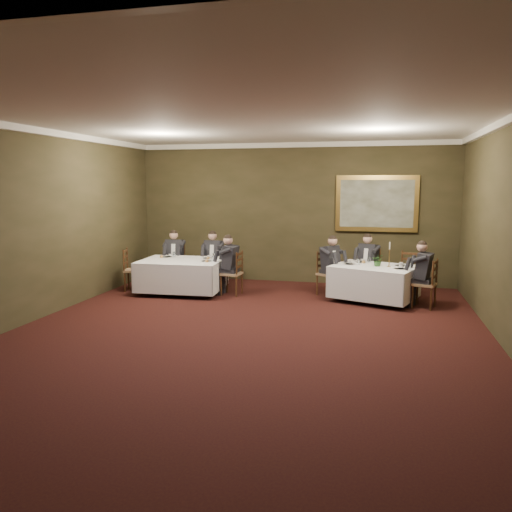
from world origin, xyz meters
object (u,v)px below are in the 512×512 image
at_px(chair_main_backleft, 368,279).
at_px(diner_sec_backleft, 175,264).
at_px(chair_main_backright, 407,284).
at_px(chair_sec_endleft, 134,279).
at_px(diner_main_endleft, 329,273).
at_px(chair_sec_endright, 232,282).
at_px(chair_sec_backleft, 176,273).
at_px(painting, 377,204).
at_px(diner_main_backleft, 368,270).
at_px(chair_sec_backright, 214,274).
at_px(diner_sec_endright, 232,272).
at_px(chair_main_endright, 424,294).
at_px(table_main, 374,280).
at_px(centerpiece, 378,260).
at_px(table_second, 182,273).
at_px(diner_sec_backright, 214,265).
at_px(candlestick, 389,257).
at_px(chair_main_endleft, 328,283).
at_px(diner_main_endright, 424,283).

height_order(chair_main_backleft, diner_sec_backleft, diner_sec_backleft).
distance_m(chair_main_backright, chair_sec_endleft, 6.27).
height_order(chair_main_backright, diner_sec_backleft, diner_sec_backleft).
height_order(diner_main_endleft, chair_sec_endright, diner_main_endleft).
height_order(chair_sec_backleft, painting, painting).
height_order(diner_main_backleft, chair_sec_endleft, diner_main_backleft).
bearing_deg(chair_sec_backright, chair_main_backright, -179.91).
bearing_deg(diner_sec_endright, diner_sec_backleft, 67.58).
bearing_deg(chair_main_backleft, chair_main_endright, 156.73).
height_order(table_main, chair_sec_backright, chair_sec_backright).
relative_size(chair_sec_backright, centerpiece, 3.70).
bearing_deg(chair_main_endright, diner_main_backleft, 58.90).
xyz_separation_m(chair_main_backleft, chair_main_backright, (0.85, -0.30, 0.00)).
height_order(chair_main_backleft, chair_main_endright, same).
height_order(diner_sec_backleft, centerpiece, diner_sec_backleft).
bearing_deg(table_second, painting, 23.11).
xyz_separation_m(diner_sec_backright, chair_sec_endright, (0.73, -0.92, -0.23)).
relative_size(table_second, chair_sec_endright, 1.94).
xyz_separation_m(diner_sec_backleft, chair_sec_endleft, (-0.63, -0.98, -0.23)).
xyz_separation_m(chair_sec_endright, chair_sec_endleft, (-2.37, -0.12, 0.00)).
bearing_deg(chair_main_backright, chair_sec_backright, 19.57).
xyz_separation_m(diner_main_backleft, chair_main_endright, (1.14, -1.31, -0.23)).
bearing_deg(candlestick, table_second, -178.27).
distance_m(diner_sec_backleft, centerpiece, 5.00).
height_order(diner_main_endleft, chair_sec_backright, diner_main_endleft).
distance_m(diner_sec_backleft, diner_sec_backright, 1.01).
relative_size(chair_main_backleft, chair_main_backright, 1.00).
relative_size(chair_main_endright, chair_sec_endright, 1.00).
bearing_deg(table_main, diner_sec_backleft, 171.11).
relative_size(table_main, chair_main_endleft, 2.01).
xyz_separation_m(table_main, chair_main_endright, (1.00, -0.36, -0.17)).
bearing_deg(diner_sec_backleft, diner_main_backleft, 175.48).
bearing_deg(chair_main_endright, diner_main_endright, 90.00).
distance_m(diner_sec_endright, centerpiece, 3.23).
bearing_deg(chair_main_backright, table_second, 30.91).
distance_m(diner_main_endleft, chair_sec_backleft, 3.90).
xyz_separation_m(diner_main_backleft, diner_sec_endright, (-2.99, -1.06, 0.00)).
bearing_deg(chair_main_backleft, diner_sec_endright, 45.65).
bearing_deg(diner_sec_backleft, chair_sec_backleft, -90.00).
distance_m(table_second, chair_sec_backleft, 1.10).
relative_size(chair_sec_backleft, centerpiece, 3.70).
height_order(diner_main_backleft, diner_sec_endright, same).
bearing_deg(diner_main_backleft, chair_sec_endright, 45.59).
height_order(chair_main_endright, chair_sec_endright, same).
bearing_deg(centerpiece, chair_main_backleft, 101.53).
xyz_separation_m(diner_sec_backleft, chair_sec_endright, (1.73, -0.87, -0.23)).
relative_size(diner_sec_backright, centerpiece, 4.98).
relative_size(diner_main_endleft, diner_sec_backright, 1.00).
bearing_deg(table_main, centerpiece, -17.52).
distance_m(diner_sec_endright, candlestick, 3.46).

